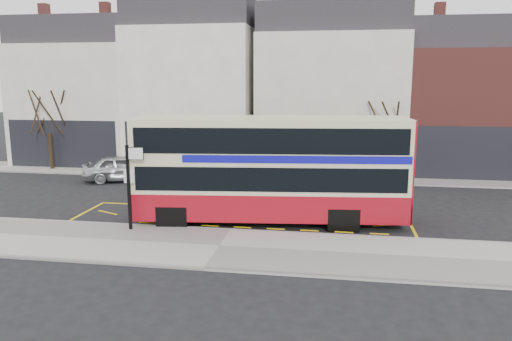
% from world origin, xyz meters
% --- Properties ---
extents(ground, '(120.00, 120.00, 0.00)m').
position_xyz_m(ground, '(0.00, 0.00, 0.00)').
color(ground, black).
rests_on(ground, ground).
extents(pavement, '(40.00, 4.00, 0.15)m').
position_xyz_m(pavement, '(0.00, -2.30, 0.07)').
color(pavement, '#A19D98').
rests_on(pavement, ground).
extents(kerb, '(40.00, 0.15, 0.15)m').
position_xyz_m(kerb, '(0.00, -0.38, 0.07)').
color(kerb, gray).
rests_on(kerb, ground).
extents(far_pavement, '(50.00, 3.00, 0.15)m').
position_xyz_m(far_pavement, '(0.00, 11.00, 0.07)').
color(far_pavement, '#A19D98').
rests_on(far_pavement, ground).
extents(road_markings, '(14.00, 3.40, 0.01)m').
position_xyz_m(road_markings, '(0.00, 1.60, 0.01)').
color(road_markings, yellow).
rests_on(road_markings, ground).
extents(terrace_far_left, '(8.00, 8.01, 10.80)m').
position_xyz_m(terrace_far_left, '(-13.50, 14.99, 4.82)').
color(terrace_far_left, beige).
rests_on(terrace_far_left, ground).
extents(terrace_left, '(8.00, 8.01, 11.80)m').
position_xyz_m(terrace_left, '(-5.50, 14.99, 5.32)').
color(terrace_left, white).
rests_on(terrace_left, ground).
extents(terrace_green_shop, '(9.00, 8.01, 11.30)m').
position_xyz_m(terrace_green_shop, '(3.50, 14.99, 5.07)').
color(terrace_green_shop, beige).
rests_on(terrace_green_shop, ground).
extents(terrace_right, '(9.00, 8.01, 10.30)m').
position_xyz_m(terrace_right, '(12.50, 14.99, 4.57)').
color(terrace_right, brown).
rests_on(terrace_right, ground).
extents(double_decker_bus, '(11.07, 3.67, 4.34)m').
position_xyz_m(double_decker_bus, '(1.36, 1.19, 2.28)').
color(double_decker_bus, beige).
rests_on(double_decker_bus, ground).
extents(bus_stop_post, '(0.82, 0.16, 3.27)m').
position_xyz_m(bus_stop_post, '(-3.74, -0.98, 2.09)').
color(bus_stop_post, black).
rests_on(bus_stop_post, pavement).
extents(car_silver, '(4.85, 3.17, 1.54)m').
position_xyz_m(car_silver, '(-8.12, 8.21, 0.77)').
color(car_silver, '#B2B3B8').
rests_on(car_silver, ground).
extents(car_grey, '(4.25, 1.80, 1.36)m').
position_xyz_m(car_grey, '(-3.43, 8.25, 0.68)').
color(car_grey, '#3A3D41').
rests_on(car_grey, ground).
extents(car_white, '(4.53, 1.91, 1.30)m').
position_xyz_m(car_white, '(5.65, 9.08, 0.65)').
color(car_white, white).
rests_on(car_white, ground).
extents(street_tree_left, '(3.04, 3.04, 6.56)m').
position_xyz_m(street_tree_left, '(-14.03, 10.50, 4.48)').
color(street_tree_left, '#302315').
rests_on(street_tree_left, ground).
extents(street_tree_right, '(2.72, 2.72, 5.86)m').
position_xyz_m(street_tree_right, '(6.60, 11.10, 4.00)').
color(street_tree_right, '#302315').
rests_on(street_tree_right, ground).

